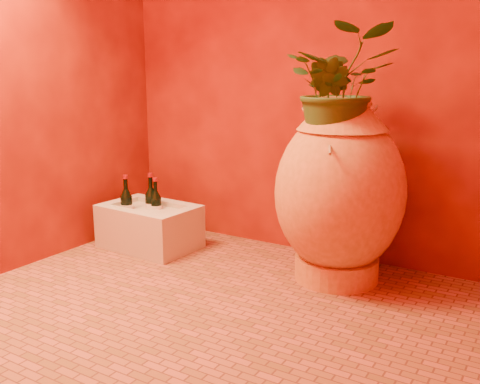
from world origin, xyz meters
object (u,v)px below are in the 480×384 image
Objects in this scene: wall_tap at (358,136)px; wine_bottle_b at (156,207)px; wine_bottle_a at (151,205)px; stone_basin at (150,227)px; wine_bottle_c at (127,207)px; amphora at (339,192)px.

wine_bottle_b is at bearing -163.22° from wall_tap.
wine_bottle_a is at bearing -177.34° from wine_bottle_b.
stone_basin is 0.13m from wine_bottle_b.
wine_bottle_b is 1.33m from wall_tap.
wine_bottle_a is at bearing 41.27° from wine_bottle_c.
wine_bottle_b reaches higher than stone_basin.
wall_tap reaches higher than wine_bottle_c.
stone_basin is 0.14m from wine_bottle_a.
wine_bottle_a is 0.15m from wine_bottle_c.
amphora is 1.25m from wine_bottle_a.
wine_bottle_c is (-0.15, -0.10, 0.01)m from wine_bottle_b.
wall_tap is (1.22, 0.36, 0.48)m from wine_bottle_a.
amphora is 1.27m from stone_basin.
stone_basin is at bearing -71.17° from wine_bottle_a.
wall_tap reaches higher than wine_bottle_a.
amphora is 1.37m from wine_bottle_c.
stone_basin is at bearing -174.35° from amphora.
wine_bottle_a is (-0.01, 0.04, 0.13)m from stone_basin.
wine_bottle_b is (0.04, 0.00, -0.01)m from wine_bottle_a.
amphora is 1.60× the size of stone_basin.
wine_bottle_b is at bearing 58.03° from stone_basin.
amphora reaches higher than wall_tap.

